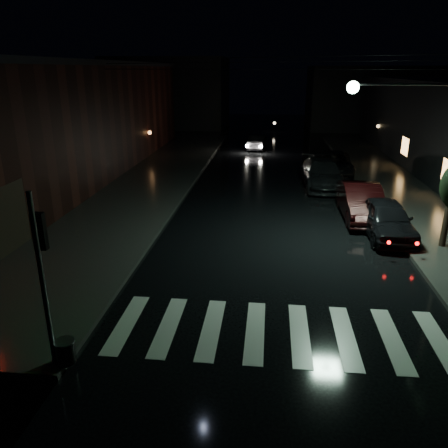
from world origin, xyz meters
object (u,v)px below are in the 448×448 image
(parked_car_d, at_px, (333,163))
(oncoming_car, at_px, (258,142))
(parked_car_c, at_px, (322,173))
(parked_car_b, at_px, (361,202))
(parked_car_a, at_px, (386,219))

(parked_car_d, relative_size, oncoming_car, 1.40)
(parked_car_c, xyz_separation_m, oncoming_car, (-4.27, 12.44, -0.17))
(parked_car_c, bearing_deg, parked_car_b, -80.56)
(parked_car_a, distance_m, parked_car_d, 11.52)
(parked_car_a, height_order, parked_car_d, parked_car_a)
(parked_car_a, bearing_deg, parked_car_b, 103.30)
(parked_car_d, distance_m, oncoming_car, 10.51)
(parked_car_d, height_order, oncoming_car, parked_car_d)
(parked_car_c, distance_m, parked_car_d, 3.54)
(parked_car_b, height_order, parked_car_c, parked_car_b)
(parked_car_a, distance_m, parked_car_b, 2.38)
(parked_car_b, distance_m, parked_car_c, 5.93)
(parked_car_c, relative_size, parked_car_d, 1.03)
(parked_car_d, bearing_deg, parked_car_c, -103.32)
(parked_car_c, bearing_deg, oncoming_car, 106.76)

